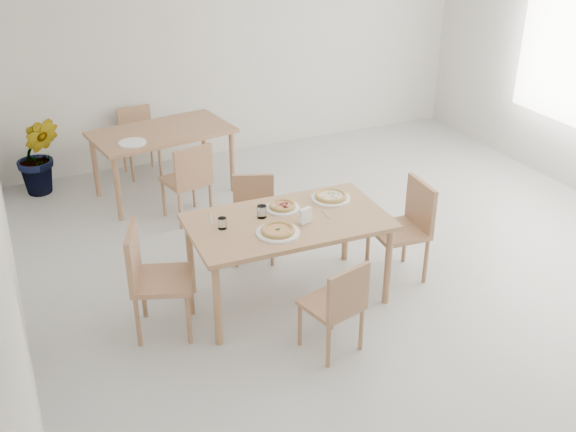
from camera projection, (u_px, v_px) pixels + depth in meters
name	position (u px, v px, depth m)	size (l,w,h in m)	color
main_table	(288.00, 228.00, 5.48)	(1.64, 0.96, 0.75)	tan
chair_south	(338.00, 302.00, 4.92)	(0.46, 0.46, 0.78)	tan
chair_north	(254.00, 211.00, 6.25)	(0.50, 0.50, 0.77)	tan
chair_west	(151.00, 273.00, 5.14)	(0.57, 0.57, 0.91)	tan
chair_east	(407.00, 223.00, 5.88)	(0.47, 0.47, 0.89)	tan
plate_margherita	(278.00, 233.00, 5.23)	(0.34, 0.34, 0.02)	white
plate_mushroom	(331.00, 198.00, 5.78)	(0.34, 0.34, 0.02)	white
plate_pepperoni	(282.00, 208.00, 5.61)	(0.29, 0.29, 0.02)	white
pizza_margherita	(278.00, 230.00, 5.22)	(0.35, 0.35, 0.03)	#E0BA69
pizza_mushroom	(331.00, 196.00, 5.77)	(0.32, 0.32, 0.03)	#E0BA69
pizza_pepperoni	(282.00, 205.00, 5.60)	(0.24, 0.24, 0.03)	#E0BA69
tumbler_a	(222.00, 223.00, 5.29)	(0.07, 0.07, 0.09)	white
tumbler_b	(262.00, 212.00, 5.46)	(0.08, 0.08, 0.10)	white
napkin_holder	(305.00, 216.00, 5.36)	(0.13, 0.09, 0.13)	silver
fork_a	(211.00, 219.00, 5.45)	(0.02, 0.19, 0.01)	silver
fork_b	(326.00, 214.00, 5.52)	(0.01, 0.17, 0.01)	silver
second_table	(162.00, 138.00, 7.35)	(1.59, 1.06, 0.75)	tan
chair_back_s	(189.00, 177.00, 6.83)	(0.50, 0.50, 0.85)	tan
chair_back_n	(138.00, 136.00, 7.97)	(0.41, 0.41, 0.80)	tan
plate_empty	(132.00, 143.00, 6.95)	(0.28, 0.28, 0.02)	white
potted_plant	(39.00, 156.00, 7.46)	(0.49, 0.40, 0.90)	#1C5E1E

